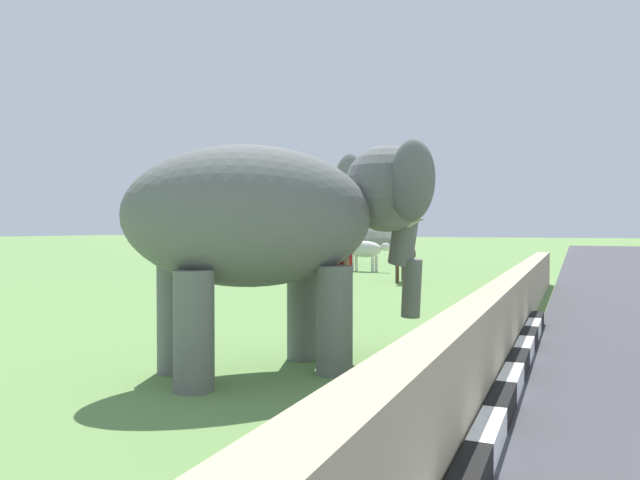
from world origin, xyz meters
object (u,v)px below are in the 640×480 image
Objects in this scene: elephant at (283,220)px; person_handler at (338,287)px; cow_near at (405,255)px; bus_teal at (278,220)px; cow_mid at (365,250)px.

person_handler is at bearing -10.99° from elephant.
person_handler is 11.26m from cow_near.
elephant is 2.05× the size of cow_near.
bus_teal is 4.83× the size of cow_mid.
bus_teal is at bearing 30.06° from person_handler.
cow_mid is (-0.61, -4.29, -1.21)m from bus_teal.
bus_teal reaches higher than person_handler.
elephant is 16.84m from cow_mid.
person_handler is 15.70m from cow_mid.
cow_near is (-4.50, -7.00, -1.21)m from bus_teal.
elephant is at bearing -164.53° from cow_mid.
cow_near is at bearing 8.20° from elephant.
bus_teal is 4.50m from cow_mid.
bus_teal is (15.58, 9.02, 1.16)m from person_handler.
cow_near is at bearing 10.31° from person_handler.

